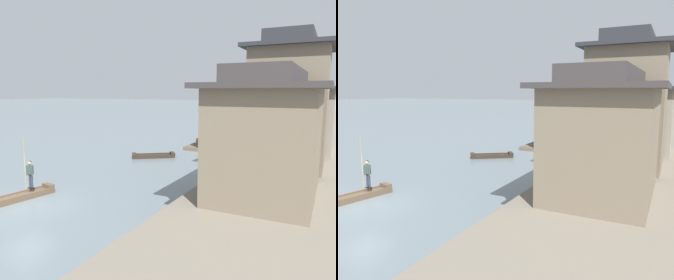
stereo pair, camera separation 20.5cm
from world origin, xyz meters
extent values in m
plane|color=slate|center=(0.00, 0.00, 0.00)|extent=(400.00, 400.00, 0.00)
cube|color=brown|center=(-1.32, -0.01, 0.13)|extent=(1.81, 5.24, 0.26)
cube|color=brown|center=(-0.88, 2.38, 0.37)|extent=(0.85, 0.50, 0.23)
cube|color=brown|center=(-0.93, -0.08, 0.30)|extent=(0.93, 4.60, 0.08)
cube|color=brown|center=(-1.72, 0.07, 0.30)|extent=(0.93, 4.60, 0.08)
cube|color=black|center=(-0.98, 1.28, 0.52)|extent=(0.10, 0.22, 0.05)
cylinder|color=#333847|center=(-0.98, 1.32, 0.93)|extent=(0.11, 0.11, 0.78)
cube|color=black|center=(-1.16, 1.28, 0.52)|extent=(0.10, 0.22, 0.05)
cylinder|color=#333847|center=(-1.16, 1.32, 0.93)|extent=(0.11, 0.11, 0.78)
cube|color=#384C42|center=(-1.07, 1.32, 1.58)|extent=(0.32, 0.20, 0.52)
cylinder|color=#384C42|center=(-0.86, 1.26, 1.51)|extent=(0.08, 0.08, 0.56)
cylinder|color=#384C42|center=(-1.28, 1.26, 1.51)|extent=(0.08, 0.08, 0.56)
sphere|color=tan|center=(-1.07, 1.32, 1.98)|extent=(0.20, 0.20, 0.20)
sphere|color=black|center=(-1.07, 1.33, 2.00)|extent=(0.18, 0.18, 0.18)
cylinder|color=tan|center=(-1.37, 1.22, 2.03)|extent=(0.04, 0.04, 3.00)
cube|color=#423328|center=(5.72, 38.72, 0.10)|extent=(1.70, 5.00, 0.21)
cube|color=#423328|center=(5.99, 41.00, 0.30)|extent=(1.06, 0.48, 0.19)
cube|color=#423328|center=(5.45, 36.43, 0.30)|extent=(1.06, 0.48, 0.19)
cube|color=#423328|center=(5.19, 38.78, 0.25)|extent=(0.59, 4.38, 0.08)
cube|color=#423328|center=(6.24, 38.65, 0.25)|extent=(0.59, 4.38, 0.08)
ellipsoid|color=olive|center=(5.72, 38.72, 0.49)|extent=(1.18, 1.54, 0.56)
cube|color=#33281E|center=(5.94, 13.92, 0.09)|extent=(1.42, 5.17, 0.19)
cube|color=#33281E|center=(5.67, 16.31, 0.27)|extent=(0.80, 0.44, 0.17)
cube|color=#33281E|center=(6.21, 11.53, 0.27)|extent=(0.80, 0.44, 0.17)
cube|color=#33281E|center=(5.56, 13.88, 0.23)|extent=(0.60, 4.58, 0.08)
cube|color=#33281E|center=(6.32, 13.96, 0.23)|extent=(0.60, 4.58, 0.08)
ellipsoid|color=#4C6B42|center=(5.94, 13.92, 0.40)|extent=(0.88, 1.14, 0.42)
cube|color=#232326|center=(6.20, 26.32, 0.12)|extent=(1.05, 4.63, 0.23)
cube|color=#232326|center=(6.24, 28.48, 0.33)|extent=(0.87, 0.38, 0.21)
cube|color=#232326|center=(6.16, 24.16, 0.33)|extent=(0.87, 0.38, 0.21)
cube|color=#232326|center=(5.76, 26.33, 0.27)|extent=(0.16, 4.11, 0.08)
cube|color=#232326|center=(6.64, 26.31, 0.27)|extent=(0.16, 4.11, 0.08)
cube|color=#232326|center=(6.15, 52.46, 0.09)|extent=(1.47, 3.90, 0.19)
cube|color=#232326|center=(5.85, 54.19, 0.27)|extent=(0.80, 0.48, 0.17)
cube|color=#232326|center=(6.45, 50.73, 0.27)|extent=(0.80, 0.48, 0.17)
cube|color=#232326|center=(5.78, 52.39, 0.23)|extent=(0.64, 3.28, 0.08)
cube|color=#232326|center=(6.52, 52.52, 0.23)|extent=(0.64, 3.28, 0.08)
ellipsoid|color=#4C6B42|center=(6.15, 52.46, 0.39)|extent=(0.92, 1.16, 0.41)
cube|color=#33281E|center=(-0.31, 14.26, 0.11)|extent=(3.76, 3.16, 0.22)
cube|color=#33281E|center=(-1.73, 13.23, 0.32)|extent=(0.90, 1.04, 0.20)
cube|color=#33281E|center=(1.12, 15.29, 0.32)|extent=(0.90, 1.04, 0.20)
cube|color=#33281E|center=(0.01, 13.83, 0.26)|extent=(2.73, 2.01, 0.08)
cube|color=#33281E|center=(-0.62, 14.69, 0.26)|extent=(2.73, 2.01, 0.08)
cube|color=#423328|center=(0.63, 26.06, 0.12)|extent=(1.74, 3.71, 0.25)
cube|color=#423328|center=(0.21, 24.46, 0.36)|extent=(0.83, 0.54, 0.22)
cube|color=#423328|center=(1.05, 27.65, 0.36)|extent=(0.83, 0.54, 0.22)
cube|color=#423328|center=(1.00, 25.96, 0.29)|extent=(0.87, 3.03, 0.08)
cube|color=#423328|center=(0.25, 26.15, 0.29)|extent=(0.87, 3.03, 0.08)
ellipsoid|color=olive|center=(0.63, 26.06, 0.46)|extent=(1.01, 1.23, 0.42)
cube|color=#7F705B|center=(11.37, 4.98, 3.53)|extent=(4.55, 6.93, 5.20)
cube|color=brown|center=(8.74, 4.98, 3.53)|extent=(0.70, 6.93, 0.16)
cube|color=#3D3838|center=(11.37, 4.98, 6.25)|extent=(5.45, 7.83, 0.24)
cube|color=#3D3838|center=(11.37, 4.98, 6.72)|extent=(2.73, 7.83, 0.70)
cube|color=#7F705B|center=(11.44, 12.14, 4.83)|extent=(4.70, 5.38, 7.80)
cube|color=brown|center=(8.74, 12.14, 3.53)|extent=(0.70, 5.38, 0.16)
cube|color=brown|center=(8.74, 12.14, 6.13)|extent=(0.70, 5.38, 0.16)
cube|color=#2D2D33|center=(11.44, 12.14, 8.85)|extent=(5.60, 6.28, 0.24)
cube|color=#2D2D33|center=(11.44, 12.14, 9.32)|extent=(2.82, 6.28, 0.70)
cube|color=gray|center=(11.65, 18.66, 3.53)|extent=(5.12, 6.15, 5.20)
cube|color=gray|center=(8.74, 18.66, 3.53)|extent=(0.70, 6.15, 0.16)
cube|color=#2D2D33|center=(11.65, 18.66, 6.25)|extent=(6.02, 7.05, 0.24)
cube|color=#2D2D33|center=(11.65, 18.66, 6.72)|extent=(3.07, 7.05, 0.70)
cone|color=slate|center=(-0.89, 97.73, 6.36)|extent=(46.74, 46.74, 12.72)
camera|label=1|loc=(14.17, -11.32, 6.02)|focal=34.94mm
camera|label=2|loc=(14.36, -11.22, 6.02)|focal=34.94mm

